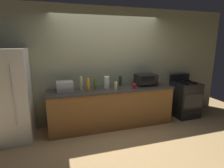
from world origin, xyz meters
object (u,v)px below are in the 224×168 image
object	(u,v)px
mug_red	(134,86)
bottle_vinegar	(116,86)
mug_yellow	(158,82)
bottle_hand_soap	(81,83)
refrigerator	(10,96)
toaster_oven	(65,86)
bottle_dish_soap	(88,85)
stove_range	(185,99)
bottle_wine	(120,81)
bottle_olive_oil	(95,84)
microwave	(146,80)
paper_towel_roll	(107,82)

from	to	relation	value
mug_red	bottle_vinegar	bearing A→B (deg)	-173.37
bottle_vinegar	mug_yellow	xyz separation A→B (m)	(1.19, 0.27, -0.04)
bottle_hand_soap	refrigerator	bearing A→B (deg)	-177.70
toaster_oven	bottle_hand_soap	xyz separation A→B (m)	(0.34, -0.01, 0.04)
bottle_vinegar	mug_red	world-z (taller)	bottle_vinegar
bottle_dish_soap	bottle_hand_soap	bearing A→B (deg)	127.99
stove_range	bottle_wine	bearing A→B (deg)	173.81
bottle_olive_oil	microwave	bearing A→B (deg)	2.89
microwave	bottle_wine	bearing A→B (deg)	166.81
bottle_vinegar	mug_yellow	distance (m)	1.22
refrigerator	mug_red	xyz separation A→B (m)	(2.54, -0.12, 0.05)
toaster_oven	bottle_dish_soap	world-z (taller)	bottle_dish_soap
microwave	mug_red	size ratio (longest dim) A/B	5.01
bottle_vinegar	mug_yellow	world-z (taller)	bottle_vinegar
stove_range	bottle_vinegar	bearing A→B (deg)	-174.94
mug_red	stove_range	bearing A→B (deg)	4.58
bottle_hand_soap	bottle_wine	bearing A→B (deg)	8.10
toaster_oven	bottle_wine	distance (m)	1.29
bottle_dish_soap	bottle_olive_oil	size ratio (longest dim) A/B	1.16
paper_towel_roll	bottle_dish_soap	bearing A→B (deg)	-161.00
stove_range	bottle_wine	world-z (taller)	bottle_wine
bottle_wine	mug_red	bearing A→B (deg)	-53.97
mug_yellow	bottle_hand_soap	bearing A→B (deg)	-178.64
refrigerator	bottle_dish_soap	world-z (taller)	refrigerator
bottle_dish_soap	mug_yellow	size ratio (longest dim) A/B	2.75
microwave	toaster_oven	world-z (taller)	microwave
bottle_wine	mug_yellow	xyz separation A→B (m)	(0.96, -0.09, -0.06)
microwave	mug_red	world-z (taller)	microwave
stove_range	mug_red	distance (m)	1.59
bottle_olive_oil	bottle_hand_soap	size ratio (longest dim) A/B	0.85
microwave	bottle_vinegar	bearing A→B (deg)	-165.00
paper_towel_roll	bottle_dish_soap	xyz separation A→B (m)	(-0.44, -0.15, 0.01)
bottle_vinegar	mug_red	bearing A→B (deg)	6.63
bottle_dish_soap	bottle_vinegar	distance (m)	0.59
bottle_hand_soap	mug_yellow	distance (m)	1.90
paper_towel_roll	mug_yellow	bearing A→B (deg)	2.15
refrigerator	bottle_vinegar	world-z (taller)	refrigerator
paper_towel_roll	bottle_olive_oil	world-z (taller)	paper_towel_roll
stove_range	bottle_olive_oil	bearing A→B (deg)	-179.64
microwave	bottle_vinegar	world-z (taller)	microwave
bottle_dish_soap	mug_red	world-z (taller)	bottle_dish_soap
bottle_vinegar	bottle_wine	bearing A→B (deg)	57.57
bottle_wine	mug_red	world-z (taller)	bottle_wine
bottle_olive_oil	bottle_hand_soap	world-z (taller)	bottle_hand_soap
bottle_dish_soap	bottle_olive_oil	xyz separation A→B (m)	(0.17, 0.09, -0.02)
bottle_dish_soap	bottle_hand_soap	size ratio (longest dim) A/B	0.98
bottle_olive_oil	mug_yellow	distance (m)	1.62
mug_red	refrigerator	bearing A→B (deg)	177.26
stove_range	bottle_hand_soap	distance (m)	2.74
bottle_wine	mug_yellow	distance (m)	0.97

